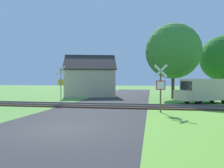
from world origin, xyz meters
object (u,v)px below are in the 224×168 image
Objects in this scene: tree_right at (173,51)px; mail_truck at (204,90)px; stop_sign_near at (161,86)px; crossing_sign_far at (61,82)px; tree_far at (223,58)px; house at (90,82)px.

mail_truck is at bearing -65.07° from tree_right.
stop_sign_near is 0.61× the size of mail_truck.
crossing_sign_far reaches higher than mail_truck.
stop_sign_near is 12.04m from tree_right.
mail_truck is at bearing -121.69° from stop_sign_near.
stop_sign_near reaches higher than mail_truck.
crossing_sign_far is 0.44× the size of tree_far.
tree_right is at bearing -3.34° from mail_truck.
house reaches higher than mail_truck.
house is 1.53× the size of mail_truck.
stop_sign_near is 0.39× the size of tree_far.
tree_right is 1.66× the size of mail_truck.
tree_far is (17.49, 2.62, 3.09)m from house.
tree_right is (-6.92, -5.20, 0.42)m from tree_far.
house is (0.21, 9.19, -0.05)m from crossing_sign_far.
house is 17.95m from tree_far.
tree_far is at bearing -53.06° from mail_truck.
house is at bearing 80.62° from crossing_sign_far.
stop_sign_near is 0.37× the size of tree_right.
tree_right reaches higher than stop_sign_near.
mail_truck is (2.27, -4.87, -4.21)m from tree_right.
mail_truck is (13.04, 1.74, -0.75)m from crossing_sign_far.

